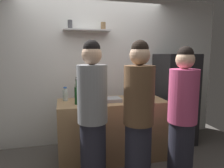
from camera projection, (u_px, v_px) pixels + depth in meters
name	position (u px, v px, depth m)	size (l,w,h in m)	color
back_wall_assembly	(93.00, 70.00, 3.64)	(4.80, 0.32, 2.60)	white
refrigerator	(175.00, 98.00, 3.67)	(0.60, 0.69, 1.59)	black
counter	(112.00, 129.00, 3.11)	(1.60, 0.65, 0.90)	#9E7A51
baking_pan	(109.00, 100.00, 2.98)	(0.34, 0.24, 0.05)	gray
utensil_holder	(129.00, 99.00, 2.89)	(0.12, 0.12, 0.22)	#B2B2B7
wine_bottle_pale_glass	(77.00, 91.00, 3.14)	(0.07, 0.07, 0.34)	#B2BFB2
wine_bottle_green_glass	(77.00, 95.00, 2.79)	(0.07, 0.07, 0.35)	#19471E
water_bottle_plastic	(65.00, 95.00, 3.01)	(0.08, 0.08, 0.21)	silver
person_pink_top	(182.00, 119.00, 2.40)	(0.34, 0.34, 1.68)	#262633
person_grey_hoodie	(93.00, 118.00, 2.31)	(0.34, 0.34, 1.74)	#262633
person_brown_jacket	(139.00, 119.00, 2.26)	(0.34, 0.34, 1.74)	#262633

